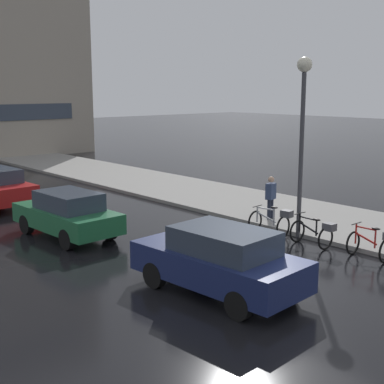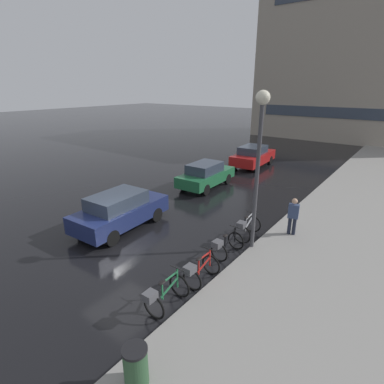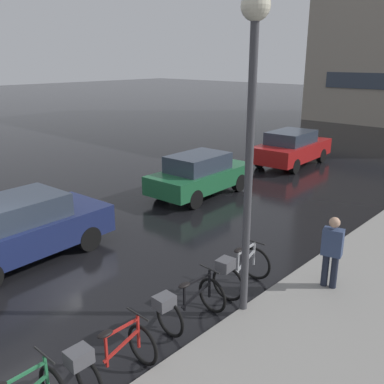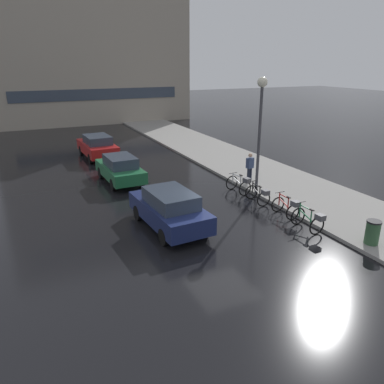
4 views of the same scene
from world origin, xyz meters
TOP-DOWN VIEW (x-y plane):
  - bicycle_second at (3.28, 0.29)m, footprint 0.70×1.33m
  - bicycle_third at (3.10, 2.13)m, footprint 0.76×1.42m
  - bicycle_farthest at (3.07, 3.76)m, footprint 0.86×1.47m
  - car_navy at (-1.69, 1.41)m, footprint 2.11×4.34m
  - car_green at (-1.93, 8.14)m, footprint 1.90×4.14m
  - car_red at (-1.90, 14.34)m, footprint 2.12×4.46m
  - pedestrian at (4.45, 5.02)m, footprint 0.44×0.33m
  - streetlamp at (3.63, 3.16)m, footprint 0.47×0.47m

SIDE VIEW (x-z plane):
  - bicycle_third at x=3.10m, z-range 0.00..0.95m
  - bicycle_second at x=3.28m, z-range 0.01..0.97m
  - bicycle_farthest at x=3.07m, z-range 0.00..1.01m
  - car_green at x=-1.93m, z-range 0.02..1.53m
  - car_red at x=-1.90m, z-range 0.02..1.59m
  - car_navy at x=-1.69m, z-range 0.02..1.61m
  - pedestrian at x=4.45m, z-range 0.11..1.78m
  - streetlamp at x=3.63m, z-range 1.20..6.89m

